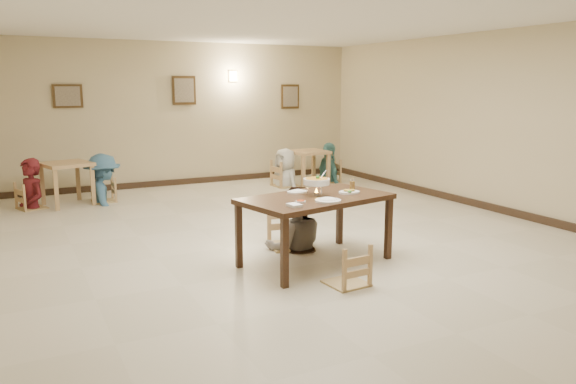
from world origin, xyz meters
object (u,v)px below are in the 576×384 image
bg_diner_c (285,148)px  main_table (316,203)px  bg_table_left (67,170)px  bg_table_right (309,157)px  chair_far (289,207)px  bg_chair_lr (103,179)px  chair_near (347,246)px  bg_chair_rr (329,161)px  bg_chair_ll (30,184)px  bg_diner_b (101,154)px  bg_chair_rl (285,162)px  curry_warmer (317,182)px  bg_diner_a (28,158)px  main_diner (295,187)px  bg_diner_d (329,143)px  drink_glass (352,184)px

bg_diner_c → main_table: bearing=-31.9°
bg_table_left → bg_table_right: bg_table_left is taller
chair_far → bg_chair_lr: bearing=121.7°
chair_near → bg_chair_lr: chair_near is taller
chair_far → bg_table_left: bearing=128.4°
bg_table_left → bg_chair_rr: bg_chair_rr is taller
main_table → bg_chair_rr: size_ratio=2.01×
chair_near → bg_chair_ll: size_ratio=0.99×
chair_near → bg_diner_b: size_ratio=0.49×
bg_table_left → chair_near: bearing=-68.6°
bg_table_right → chair_far: bearing=-121.8°
bg_table_right → bg_chair_rl: (-0.55, 0.02, -0.08)m
bg_chair_lr → bg_chair_rr: bg_chair_rr is taller
bg_table_right → main_table: bearing=-117.9°
chair_near → bg_chair_rr: 6.53m
main_table → bg_chair_rl: bg_chair_rl is taller
curry_warmer → bg_table_right: bearing=62.2°
bg_diner_a → bg_diner_b: size_ratio=0.99×
main_diner → bg_chair_ll: bearing=-39.0°
curry_warmer → bg_diner_b: size_ratio=0.20×
bg_table_left → bg_diner_b: bg_diner_b is taller
chair_near → bg_table_left: 6.12m
chair_near → bg_chair_ll: bearing=-67.8°
bg_diner_a → bg_diner_d: (6.01, 0.07, -0.01)m
main_diner → bg_table_right: bearing=-105.1°
bg_table_right → bg_chair_rl: size_ratio=0.72×
chair_far → bg_diner_c: bearing=73.3°
bg_chair_rr → main_diner: bearing=-25.6°
bg_diner_a → bg_diner_d: bearing=66.0°
bg_table_left → bg_diner_a: bg_diner_a is taller
chair_near → drink_glass: (0.71, 1.00, 0.45)m
chair_far → bg_table_left: (-2.33, 4.14, 0.09)m
curry_warmer → main_table: bearing=-125.9°
main_diner → bg_table_left: bearing=-45.2°
bg_chair_lr → bg_chair_rl: bearing=88.6°
drink_glass → bg_table_left: (-2.93, 4.70, -0.25)m
bg_chair_ll → bg_diner_a: bg_diner_a is taller
chair_near → bg_chair_rl: bearing=-114.7°
bg_diner_d → bg_table_left: bearing=99.2°
main_table → bg_diner_d: size_ratio=1.09×
bg_chair_rr → bg_diner_c: bg_diner_c is taller
chair_near → curry_warmer: curry_warmer is taller
main_diner → bg_chair_rr: 5.25m
curry_warmer → bg_chair_lr: size_ratio=0.40×
bg_table_left → bg_chair_rl: bg_chair_rl is taller
bg_table_right → bg_chair_rl: 0.56m
main_table → bg_chair_rl: size_ratio=1.84×
drink_glass → bg_chair_rl: bearing=73.6°
curry_warmer → main_diner: bearing=87.5°
bg_diner_d → chair_near: bearing=159.9°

